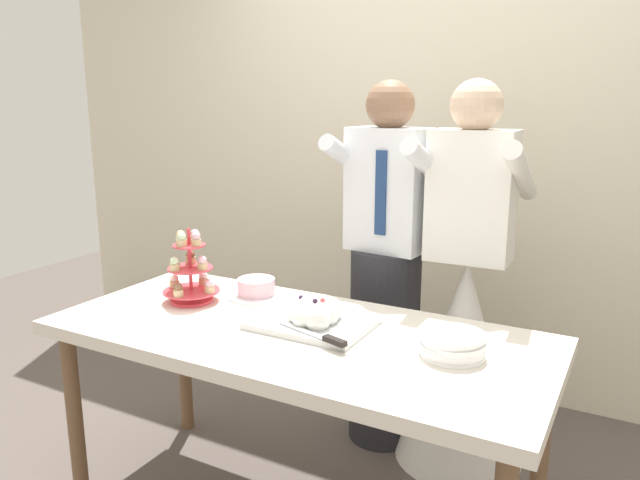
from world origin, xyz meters
The scene contains 8 objects.
rear_wall centered at (0.00, 1.46, 1.45)m, with size 5.20×0.10×2.90m, color beige.
dessert_table centered at (0.00, 0.00, 0.70)m, with size 1.80×0.80×0.78m.
cupcake_stand centered at (-0.53, 0.06, 0.90)m, with size 0.23×0.23×0.31m.
main_cake_tray centered at (0.04, 0.05, 0.82)m, with size 0.43×0.34×0.12m.
plate_stack centered at (0.56, 0.04, 0.81)m, with size 0.21×0.21×0.08m.
round_cake centered at (-0.33, 0.24, 0.81)m, with size 0.24×0.24×0.08m.
person_groom centered at (0.05, 0.71, 0.75)m, with size 0.50×0.53×1.66m.
person_bride centered at (0.42, 0.71, 0.58)m, with size 0.56×0.56×1.66m.
Camera 1 is at (1.06, -1.76, 1.58)m, focal length 34.24 mm.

